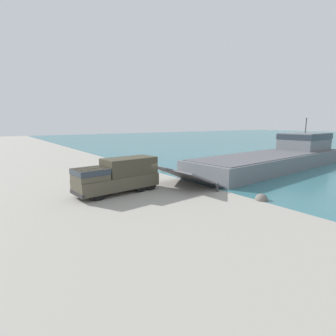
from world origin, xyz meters
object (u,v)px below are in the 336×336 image
at_px(landing_craft, 280,155).
at_px(soldier_on_ramp, 94,178).
at_px(cargo_crate, 85,189).
at_px(mooring_bollard, 217,187).
at_px(military_truck, 118,175).

bearing_deg(landing_craft, soldier_on_ramp, -101.24).
xyz_separation_m(landing_craft, cargo_crate, (-1.65, -27.96, -1.22)).
height_order(soldier_on_ramp, mooring_bollard, soldier_on_ramp).
xyz_separation_m(soldier_on_ramp, mooring_bollard, (8.03, 8.79, -0.54)).
distance_m(landing_craft, cargo_crate, 28.04).
relative_size(military_truck, cargo_crate, 7.48).
relative_size(landing_craft, mooring_bollard, 40.98).
bearing_deg(soldier_on_ramp, landing_craft, -114.53).
height_order(landing_craft, cargo_crate, landing_craft).
bearing_deg(mooring_bollard, cargo_crate, -121.07).
height_order(landing_craft, mooring_bollard, landing_craft).
bearing_deg(soldier_on_ramp, cargo_crate, 123.63).
xyz_separation_m(military_truck, cargo_crate, (-1.23, -2.60, -1.19)).
distance_m(military_truck, soldier_on_ramp, 3.31).
xyz_separation_m(mooring_bollard, cargo_crate, (-6.20, -10.29, -0.00)).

